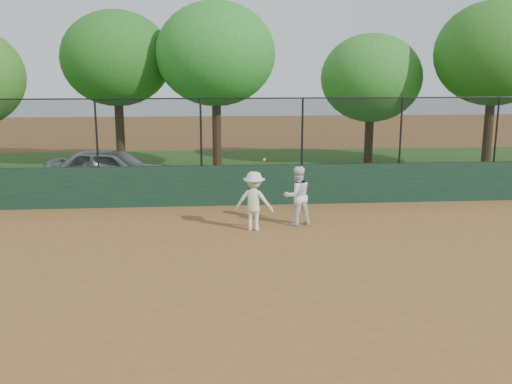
{
  "coord_description": "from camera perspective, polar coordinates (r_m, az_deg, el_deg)",
  "views": [
    {
      "loc": [
        -0.28,
        -10.73,
        3.98
      ],
      "look_at": [
        0.8,
        2.2,
        1.2
      ],
      "focal_mm": 40.0,
      "sensor_mm": 36.0,
      "label": 1
    }
  ],
  "objects": [
    {
      "name": "fence_assembly",
      "position": [
        16.83,
        -3.92,
        6.11
      ],
      "size": [
        26.0,
        0.06,
        2.0
      ],
      "color": "black",
      "rests_on": "back_wall"
    },
    {
      "name": "back_wall",
      "position": [
        17.07,
        -3.74,
        0.65
      ],
      "size": [
        26.0,
        0.2,
        1.2
      ],
      "primitive_type": "cube",
      "color": "#193825",
      "rests_on": "ground"
    },
    {
      "name": "parked_car",
      "position": [
        19.61,
        -14.25,
        2.17
      ],
      "size": [
        4.51,
        2.46,
        1.45
      ],
      "primitive_type": "imported",
      "rotation": [
        0.0,
        0.0,
        1.39
      ],
      "color": "#B5B9BF",
      "rests_on": "ground"
    },
    {
      "name": "tree_2",
      "position": [
        22.34,
        -4.05,
        13.57
      ],
      "size": [
        4.57,
        4.16,
        6.56
      ],
      "color": "#4A2E1A",
      "rests_on": "ground"
    },
    {
      "name": "tree_1",
      "position": [
        23.62,
        -13.78,
        12.81
      ],
      "size": [
        4.32,
        3.93,
        6.3
      ],
      "color": "#463018",
      "rests_on": "ground"
    },
    {
      "name": "grass_strip",
      "position": [
        23.08,
        -4.02,
        2.14
      ],
      "size": [
        36.0,
        12.0,
        0.01
      ],
      "primitive_type": "cube",
      "color": "#285119",
      "rests_on": "ground"
    },
    {
      "name": "tree_4",
      "position": [
        24.33,
        22.76,
        12.64
      ],
      "size": [
        4.63,
        4.21,
        6.61
      ],
      "color": "#412817",
      "rests_on": "ground"
    },
    {
      "name": "player_main",
      "position": [
        14.34,
        -0.2,
        -0.92
      ],
      "size": [
        1.1,
        0.83,
        1.86
      ],
      "color": "#F0F1CC",
      "rests_on": "ground"
    },
    {
      "name": "ground",
      "position": [
        11.45,
        -3.1,
        -8.27
      ],
      "size": [
        80.0,
        80.0,
        0.0
      ],
      "primitive_type": "plane",
      "color": "#8F5D2E",
      "rests_on": "ground"
    },
    {
      "name": "player_second",
      "position": [
        14.88,
        4.14,
        -0.38
      ],
      "size": [
        0.88,
        0.77,
        1.55
      ],
      "primitive_type": "imported",
      "rotation": [
        0.0,
        0.0,
        3.41
      ],
      "color": "white",
      "rests_on": "ground"
    },
    {
      "name": "tree_3",
      "position": [
        24.42,
        11.46,
        11.09
      ],
      "size": [
        4.19,
        3.81,
        5.47
      ],
      "color": "#3A2413",
      "rests_on": "ground"
    }
  ]
}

